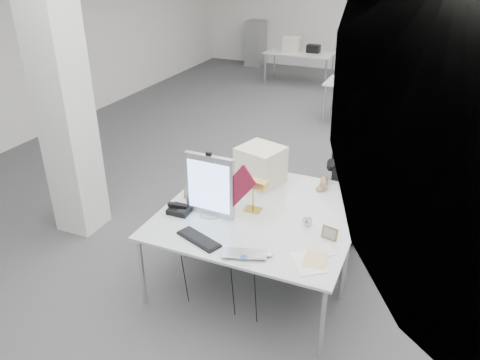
% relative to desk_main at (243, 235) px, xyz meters
% --- Properties ---
extents(room_shell, '(10.04, 14.04, 3.24)m').
position_rel_desk_main_xyz_m(room_shell, '(0.04, 2.63, 0.95)').
color(room_shell, '#454648').
rests_on(room_shell, ground).
extents(desk_main, '(1.80, 0.90, 0.02)m').
position_rel_desk_main_xyz_m(desk_main, '(0.00, 0.00, 0.00)').
color(desk_main, silver).
rests_on(desk_main, room_shell).
extents(desk_second, '(1.80, 0.90, 0.02)m').
position_rel_desk_main_xyz_m(desk_second, '(0.00, 0.90, 0.00)').
color(desk_second, silver).
rests_on(desk_second, room_shell).
extents(bg_desk_a, '(1.60, 0.80, 0.02)m').
position_rel_desk_main_xyz_m(bg_desk_a, '(0.20, 5.50, 0.00)').
color(bg_desk_a, silver).
rests_on(bg_desk_a, room_shell).
extents(bg_desk_b, '(1.60, 0.80, 0.02)m').
position_rel_desk_main_xyz_m(bg_desk_b, '(-1.80, 7.70, 0.00)').
color(bg_desk_b, silver).
rests_on(bg_desk_b, room_shell).
extents(filing_cabinet, '(0.45, 0.55, 1.20)m').
position_rel_desk_main_xyz_m(filing_cabinet, '(-3.50, 9.15, -0.14)').
color(filing_cabinet, gray).
rests_on(filing_cabinet, room_shell).
extents(office_chair, '(0.56, 0.56, 1.05)m').
position_rel_desk_main_xyz_m(office_chair, '(0.64, 1.51, -0.22)').
color(office_chair, black).
rests_on(office_chair, room_shell).
extents(seated_person, '(0.56, 0.68, 0.95)m').
position_rel_desk_main_xyz_m(seated_person, '(0.64, 1.46, 0.16)').
color(seated_person, black).
rests_on(seated_person, office_chair).
extents(monitor, '(0.49, 0.06, 0.60)m').
position_rel_desk_main_xyz_m(monitor, '(-0.42, 0.20, 0.31)').
color(monitor, '#B3B4B8').
rests_on(monitor, desk_main).
extents(pennant, '(0.43, 0.20, 0.50)m').
position_rel_desk_main_xyz_m(pennant, '(-0.13, 0.16, 0.38)').
color(pennant, maroon).
rests_on(pennant, monitor).
extents(keyboard, '(0.46, 0.29, 0.02)m').
position_rel_desk_main_xyz_m(keyboard, '(-0.31, -0.24, 0.02)').
color(keyboard, black).
rests_on(keyboard, desk_main).
extents(laptop, '(0.42, 0.34, 0.03)m').
position_rel_desk_main_xyz_m(laptop, '(0.15, -0.34, 0.03)').
color(laptop, '#A8A8AC').
rests_on(laptop, desk_main).
extents(mouse, '(0.10, 0.08, 0.03)m').
position_rel_desk_main_xyz_m(mouse, '(0.31, -0.22, 0.03)').
color(mouse, silver).
rests_on(mouse, desk_main).
extents(bankers_lamp, '(0.32, 0.18, 0.35)m').
position_rel_desk_main_xyz_m(bankers_lamp, '(-0.08, 0.42, 0.19)').
color(bankers_lamp, gold).
rests_on(bankers_lamp, desk_main).
extents(desk_phone, '(0.21, 0.19, 0.05)m').
position_rel_desk_main_xyz_m(desk_phone, '(-0.70, 0.11, 0.04)').
color(desk_phone, black).
rests_on(desk_phone, desk_main).
extents(picture_frame_left, '(0.14, 0.05, 0.11)m').
position_rel_desk_main_xyz_m(picture_frame_left, '(-0.74, 0.37, 0.07)').
color(picture_frame_left, '#AB954A').
rests_on(picture_frame_left, desk_main).
extents(picture_frame_right, '(0.15, 0.06, 0.11)m').
position_rel_desk_main_xyz_m(picture_frame_right, '(0.71, 0.23, 0.07)').
color(picture_frame_right, '#94663F').
rests_on(picture_frame_right, desk_main).
extents(desk_clock, '(0.09, 0.05, 0.09)m').
position_rel_desk_main_xyz_m(desk_clock, '(0.48, 0.36, 0.06)').
color(desk_clock, silver).
rests_on(desk_clock, desk_main).
extents(paper_stack_a, '(0.38, 0.39, 0.01)m').
position_rel_desk_main_xyz_m(paper_stack_a, '(0.64, -0.18, 0.02)').
color(paper_stack_a, white).
rests_on(paper_stack_a, desk_main).
extents(paper_stack_b, '(0.21, 0.27, 0.01)m').
position_rel_desk_main_xyz_m(paper_stack_b, '(0.68, -0.11, 0.02)').
color(paper_stack_b, '#DFC085').
rests_on(paper_stack_b, desk_main).
extents(paper_stack_c, '(0.22, 0.21, 0.01)m').
position_rel_desk_main_xyz_m(paper_stack_c, '(0.73, 0.05, 0.02)').
color(paper_stack_c, silver).
rests_on(paper_stack_c, desk_main).
extents(beige_monitor, '(0.52, 0.51, 0.40)m').
position_rel_desk_main_xyz_m(beige_monitor, '(-0.22, 1.00, 0.21)').
color(beige_monitor, beige).
rests_on(beige_monitor, desk_second).
extents(architect_lamp, '(0.48, 0.80, 0.98)m').
position_rel_desk_main_xyz_m(architect_lamp, '(0.85, 0.69, 0.50)').
color(architect_lamp, '#B3B3B8').
rests_on(architect_lamp, desk_second).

